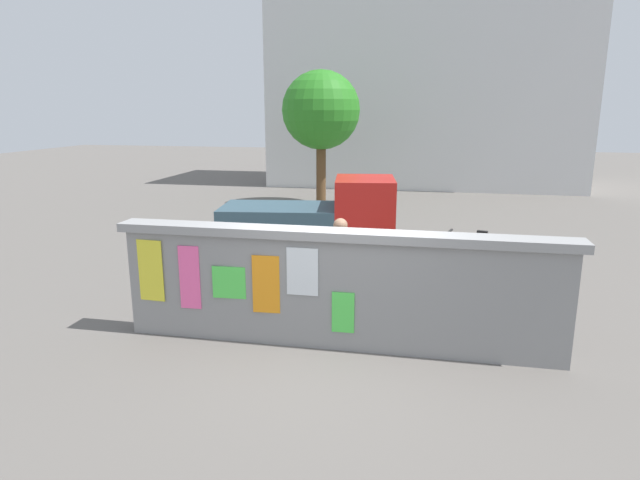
{
  "coord_description": "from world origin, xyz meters",
  "views": [
    {
      "loc": [
        1.19,
        -6.99,
        3.25
      ],
      "look_at": [
        -0.62,
        1.87,
        1.06
      ],
      "focal_mm": 30.58,
      "sensor_mm": 36.0,
      "label": 1
    }
  ],
  "objects_px": {
    "motorcycle": "(432,279)",
    "tree_roadside": "(321,111)",
    "auto_rickshaw_truck": "(317,223)",
    "person_walking": "(340,258)",
    "bicycle_near": "(472,259)"
  },
  "relations": [
    {
      "from": "motorcycle",
      "to": "bicycle_near",
      "type": "xyz_separation_m",
      "value": [
        0.77,
        1.75,
        -0.1
      ]
    },
    {
      "from": "auto_rickshaw_truck",
      "to": "person_walking",
      "type": "bearing_deg",
      "value": -71.63
    },
    {
      "from": "bicycle_near",
      "to": "tree_roadside",
      "type": "bearing_deg",
      "value": 121.22
    },
    {
      "from": "bicycle_near",
      "to": "tree_roadside",
      "type": "xyz_separation_m",
      "value": [
        -4.55,
        7.51,
        2.8
      ]
    },
    {
      "from": "auto_rickshaw_truck",
      "to": "bicycle_near",
      "type": "distance_m",
      "value": 3.24
    },
    {
      "from": "motorcycle",
      "to": "tree_roadside",
      "type": "height_order",
      "value": "tree_roadside"
    },
    {
      "from": "bicycle_near",
      "to": "person_walking",
      "type": "xyz_separation_m",
      "value": [
        -2.19,
        -2.65,
        0.62
      ]
    },
    {
      "from": "person_walking",
      "to": "auto_rickshaw_truck",
      "type": "bearing_deg",
      "value": 108.37
    },
    {
      "from": "motorcycle",
      "to": "person_walking",
      "type": "relative_size",
      "value": 1.17
    },
    {
      "from": "auto_rickshaw_truck",
      "to": "motorcycle",
      "type": "height_order",
      "value": "auto_rickshaw_truck"
    },
    {
      "from": "auto_rickshaw_truck",
      "to": "motorcycle",
      "type": "relative_size",
      "value": 2.0
    },
    {
      "from": "motorcycle",
      "to": "tree_roadside",
      "type": "relative_size",
      "value": 0.42
    },
    {
      "from": "tree_roadside",
      "to": "bicycle_near",
      "type": "bearing_deg",
      "value": -58.78
    },
    {
      "from": "tree_roadside",
      "to": "motorcycle",
      "type": "bearing_deg",
      "value": -67.76
    },
    {
      "from": "bicycle_near",
      "to": "motorcycle",
      "type": "bearing_deg",
      "value": -113.67
    }
  ]
}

